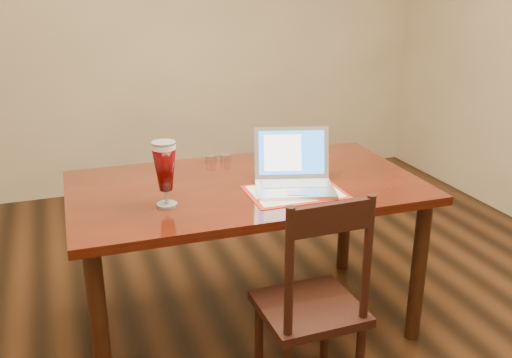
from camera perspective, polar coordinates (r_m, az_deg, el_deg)
name	(u,v)px	position (r m, az deg, el deg)	size (l,w,h in m)	color
ground	(283,347)	(2.94, 2.76, -16.43)	(5.00, 5.00, 0.00)	black
dining_table	(246,200)	(2.78, -1.01, -2.13)	(1.70, 0.98, 1.08)	#50160A
dining_chair	(313,305)	(2.42, 5.71, -12.47)	(0.41, 0.39, 0.96)	black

